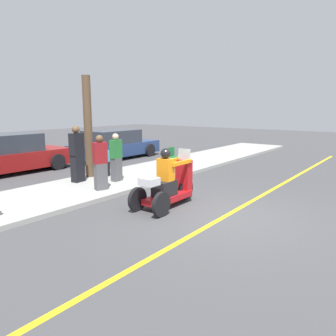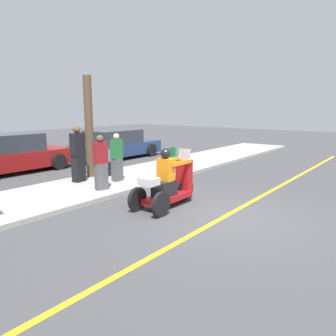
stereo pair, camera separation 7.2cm
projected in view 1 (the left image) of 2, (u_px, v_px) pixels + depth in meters
ground_plane at (226, 216)px, 7.63m from camera, size 60.00×60.00×0.00m
lane_stripe at (222, 218)px, 7.48m from camera, size 24.00×0.12×0.01m
sidewalk_strip at (94, 186)px, 10.34m from camera, size 28.00×2.80×0.12m
motorcycle_trike at (168, 186)px, 8.30m from camera, size 2.14×0.84×1.51m
spectator_far_back at (77, 155)px, 10.45m from camera, size 0.45×0.30×1.81m
spectator_by_tree at (100, 164)px, 9.46m from camera, size 0.44×0.34×1.60m
spectator_mid_group at (106, 162)px, 11.35m from camera, size 0.27×0.19×1.05m
spectator_end_of_line at (116, 158)px, 10.60m from camera, size 0.38×0.24×1.55m
folding_chair_curbside at (173, 155)px, 12.88m from camera, size 0.47×0.47×0.82m
parked_car_lot_left at (10, 155)px, 12.51m from camera, size 4.30×1.93×1.50m
parked_car_lot_right at (115, 145)px, 16.09m from camera, size 4.67×2.02×1.40m
tree_trunk at (88, 127)px, 11.11m from camera, size 0.28×0.28×3.42m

